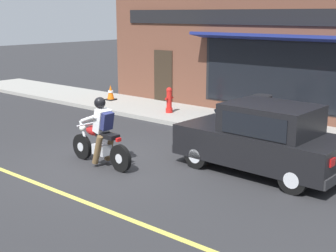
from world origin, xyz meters
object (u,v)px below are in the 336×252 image
at_px(car_hatchback, 263,139).
at_px(trash_bin, 262,111).
at_px(fire_hydrant, 169,100).
at_px(motorcycle_with_rider, 101,137).
at_px(traffic_cone, 111,93).

xyz_separation_m(car_hatchback, trash_bin, (3.26, 1.83, -0.13)).
height_order(car_hatchback, fire_hydrant, car_hatchback).
relative_size(trash_bin, fire_hydrant, 1.11).
height_order(trash_bin, fire_hydrant, trash_bin).
distance_m(motorcycle_with_rider, car_hatchback, 3.68).
height_order(motorcycle_with_rider, trash_bin, motorcycle_with_rider).
distance_m(motorcycle_with_rider, traffic_cone, 7.78).
distance_m(trash_bin, fire_hydrant, 3.50).
xyz_separation_m(motorcycle_with_rider, traffic_cone, (5.46, 5.54, -0.25)).
height_order(car_hatchback, trash_bin, car_hatchback).
bearing_deg(motorcycle_with_rider, car_hatchback, -57.74).
xyz_separation_m(motorcycle_with_rider, fire_hydrant, (5.10, 2.22, -0.11)).
xyz_separation_m(fire_hydrant, traffic_cone, (0.36, 3.32, -0.14)).
xyz_separation_m(trash_bin, traffic_cone, (0.23, 6.82, -0.20)).
bearing_deg(trash_bin, traffic_cone, 88.09).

